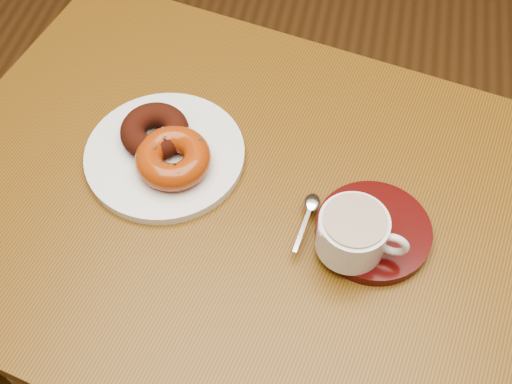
% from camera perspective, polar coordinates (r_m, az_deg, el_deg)
% --- Properties ---
extents(cafe_table, '(1.00, 0.83, 0.83)m').
position_cam_1_polar(cafe_table, '(1.00, -1.13, -4.79)').
color(cafe_table, brown).
rests_on(cafe_table, ground).
extents(donut_plate, '(0.32, 0.32, 0.01)m').
position_cam_1_polar(donut_plate, '(0.93, -8.10, 3.29)').
color(donut_plate, silver).
rests_on(donut_plate, cafe_table).
extents(donut_cinnamon, '(0.12, 0.12, 0.04)m').
position_cam_1_polar(donut_cinnamon, '(0.92, -8.99, 5.36)').
color(donut_cinnamon, '#38130B').
rests_on(donut_cinnamon, donut_plate).
extents(donut_caramel, '(0.11, 0.11, 0.04)m').
position_cam_1_polar(donut_caramel, '(0.89, -7.38, 3.02)').
color(donut_caramel, '#983C10').
rests_on(donut_caramel, donut_plate).
extents(saucer, '(0.19, 0.19, 0.02)m').
position_cam_1_polar(saucer, '(0.86, 10.37, -3.47)').
color(saucer, '#3A0907').
rests_on(saucer, cafe_table).
extents(coffee_cup, '(0.12, 0.09, 0.06)m').
position_cam_1_polar(coffee_cup, '(0.81, 8.66, -3.63)').
color(coffee_cup, silver).
rests_on(coffee_cup, saucer).
extents(teaspoon, '(0.02, 0.10, 0.01)m').
position_cam_1_polar(teaspoon, '(0.85, 4.85, -1.38)').
color(teaspoon, silver).
rests_on(teaspoon, saucer).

